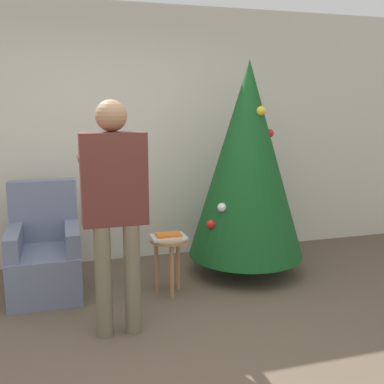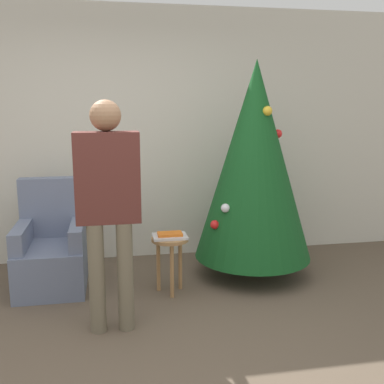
# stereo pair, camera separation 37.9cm
# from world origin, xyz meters

# --- Properties ---
(ground_plane) EXTENTS (14.00, 14.00, 0.00)m
(ground_plane) POSITION_xyz_m (0.00, 0.00, 0.00)
(ground_plane) COLOR brown
(wall_back) EXTENTS (8.00, 0.06, 2.70)m
(wall_back) POSITION_xyz_m (0.00, 2.23, 1.35)
(wall_back) COLOR beige
(wall_back) RESTS_ON ground_plane
(christmas_tree) EXTENTS (1.14, 1.14, 2.10)m
(christmas_tree) POSITION_xyz_m (1.26, 1.44, 1.15)
(christmas_tree) COLOR brown
(christmas_tree) RESTS_ON ground_plane
(armchair) EXTENTS (0.61, 0.75, 0.99)m
(armchair) POSITION_xyz_m (-0.67, 1.51, 0.33)
(armchair) COLOR slate
(armchair) RESTS_ON ground_plane
(person_standing) EXTENTS (0.48, 0.57, 1.72)m
(person_standing) POSITION_xyz_m (-0.13, 0.59, 1.04)
(person_standing) COLOR #6B604C
(person_standing) RESTS_ON ground_plane
(side_stool) EXTENTS (0.33, 0.33, 0.52)m
(side_stool) POSITION_xyz_m (0.40, 1.15, 0.41)
(side_stool) COLOR #A37547
(side_stool) RESTS_ON ground_plane
(laptop) EXTENTS (0.30, 0.22, 0.02)m
(laptop) POSITION_xyz_m (0.40, 1.15, 0.53)
(laptop) COLOR silver
(laptop) RESTS_ON side_stool
(book) EXTENTS (0.22, 0.13, 0.02)m
(book) POSITION_xyz_m (0.40, 1.15, 0.55)
(book) COLOR orange
(book) RESTS_ON laptop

